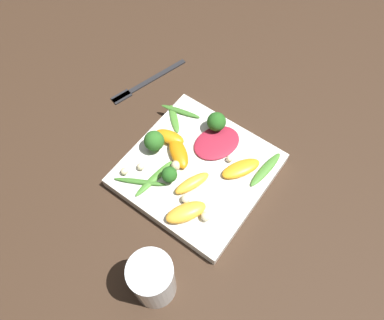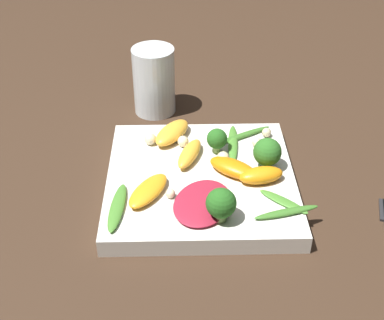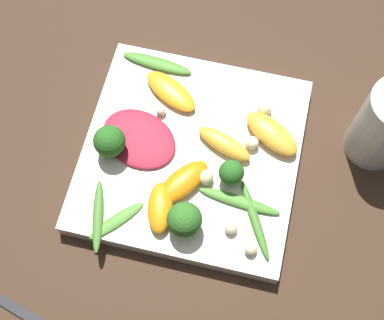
# 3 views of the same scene
# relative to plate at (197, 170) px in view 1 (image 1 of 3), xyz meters

# --- Properties ---
(ground_plane) EXTENTS (2.40, 2.40, 0.00)m
(ground_plane) POSITION_rel_plate_xyz_m (0.00, 0.00, -0.01)
(ground_plane) COLOR #382619
(plate) EXTENTS (0.25, 0.25, 0.02)m
(plate) POSITION_rel_plate_xyz_m (0.00, 0.00, 0.00)
(plate) COLOR silver
(plate) RESTS_ON ground_plane
(drinking_glass) EXTENTS (0.07, 0.07, 0.11)m
(drinking_glass) POSITION_rel_plate_xyz_m (0.07, -0.21, 0.04)
(drinking_glass) COLOR white
(drinking_glass) RESTS_ON ground_plane
(fork) EXTENTS (0.07, 0.19, 0.01)m
(fork) POSITION_rel_plate_xyz_m (-0.23, 0.11, -0.01)
(fork) COLOR #262628
(fork) RESTS_ON ground_plane
(radicchio_leaf_0) EXTENTS (0.10, 0.11, 0.01)m
(radicchio_leaf_0) POSITION_rel_plate_xyz_m (0.00, 0.06, 0.02)
(radicchio_leaf_0) COLOR maroon
(radicchio_leaf_0) RESTS_ON plate
(orange_segment_0) EXTENTS (0.07, 0.08, 0.01)m
(orange_segment_0) POSITION_rel_plate_xyz_m (0.07, 0.04, 0.02)
(orange_segment_0) COLOR orange
(orange_segment_0) RESTS_ON plate
(orange_segment_1) EXTENTS (0.08, 0.07, 0.02)m
(orange_segment_1) POSITION_rel_plate_xyz_m (-0.04, -0.00, 0.02)
(orange_segment_1) COLOR orange
(orange_segment_1) RESTS_ON plate
(orange_segment_2) EXTENTS (0.06, 0.04, 0.02)m
(orange_segment_2) POSITION_rel_plate_xyz_m (-0.08, 0.02, 0.02)
(orange_segment_2) COLOR orange
(orange_segment_2) RESTS_ON plate
(orange_segment_3) EXTENTS (0.05, 0.07, 0.02)m
(orange_segment_3) POSITION_rel_plate_xyz_m (0.01, -0.04, 0.02)
(orange_segment_3) COLOR #FCAD33
(orange_segment_3) RESTS_ON plate
(orange_segment_4) EXTENTS (0.07, 0.08, 0.02)m
(orange_segment_4) POSITION_rel_plate_xyz_m (0.04, -0.09, 0.02)
(orange_segment_4) COLOR #FCAD33
(orange_segment_4) RESTS_ON plate
(broccoli_floret_0) EXTENTS (0.03, 0.03, 0.04)m
(broccoli_floret_0) POSITION_rel_plate_xyz_m (-0.02, -0.05, 0.03)
(broccoli_floret_0) COLOR #7A9E51
(broccoli_floret_0) RESTS_ON plate
(broccoli_floret_1) EXTENTS (0.04, 0.04, 0.04)m
(broccoli_floret_1) POSITION_rel_plate_xyz_m (-0.02, 0.09, 0.04)
(broccoli_floret_1) COLOR #7A9E51
(broccoli_floret_1) RESTS_ON plate
(broccoli_floret_2) EXTENTS (0.04, 0.04, 0.04)m
(broccoli_floret_2) POSITION_rel_plate_xyz_m (-0.09, -0.01, 0.04)
(broccoli_floret_2) COLOR #84AD5B
(broccoli_floret_2) RESTS_ON plate
(arugula_sprig_0) EXTENTS (0.08, 0.03, 0.01)m
(arugula_sprig_0) POSITION_rel_plate_xyz_m (-0.10, 0.08, 0.02)
(arugula_sprig_0) COLOR #3D7528
(arugula_sprig_0) RESTS_ON plate
(arugula_sprig_1) EXTENTS (0.02, 0.10, 0.01)m
(arugula_sprig_1) POSITION_rel_plate_xyz_m (-0.05, -0.07, 0.02)
(arugula_sprig_1) COLOR #47842D
(arugula_sprig_1) RESTS_ON plate
(arugula_sprig_2) EXTENTS (0.03, 0.09, 0.01)m
(arugula_sprig_2) POSITION_rel_plate_xyz_m (0.11, 0.07, 0.02)
(arugula_sprig_2) COLOR #47842D
(arugula_sprig_2) RESTS_ON plate
(arugula_sprig_3) EXTENTS (0.09, 0.05, 0.01)m
(arugula_sprig_3) POSITION_rel_plate_xyz_m (-0.07, -0.09, 0.02)
(arugula_sprig_3) COLOR #3D7528
(arugula_sprig_3) RESTS_ON plate
(arugula_sprig_4) EXTENTS (0.06, 0.06, 0.00)m
(arugula_sprig_4) POSITION_rel_plate_xyz_m (-0.10, 0.06, 0.01)
(arugula_sprig_4) COLOR #47842D
(arugula_sprig_4) RESTS_ON plate
(macadamia_nut_0) EXTENTS (0.01, 0.01, 0.01)m
(macadamia_nut_0) POSITION_rel_plate_xyz_m (-0.08, -0.06, 0.02)
(macadamia_nut_0) COLOR beige
(macadamia_nut_0) RESTS_ON plate
(macadamia_nut_1) EXTENTS (0.02, 0.02, 0.02)m
(macadamia_nut_1) POSITION_rel_plate_xyz_m (0.07, -0.07, 0.02)
(macadamia_nut_1) COLOR beige
(macadamia_nut_1) RESTS_ON plate
(macadamia_nut_2) EXTENTS (0.02, 0.02, 0.02)m
(macadamia_nut_2) POSITION_rel_plate_xyz_m (-0.03, -0.02, 0.02)
(macadamia_nut_2) COLOR beige
(macadamia_nut_2) RESTS_ON plate
(macadamia_nut_3) EXTENTS (0.01, 0.01, 0.01)m
(macadamia_nut_3) POSITION_rel_plate_xyz_m (0.04, 0.05, 0.02)
(macadamia_nut_3) COLOR beige
(macadamia_nut_3) RESTS_ON plate
(macadamia_nut_4) EXTENTS (0.02, 0.02, 0.02)m
(macadamia_nut_4) POSITION_rel_plate_xyz_m (0.02, -0.07, 0.02)
(macadamia_nut_4) COLOR beige
(macadamia_nut_4) RESTS_ON plate
(macadamia_nut_5) EXTENTS (0.01, 0.01, 0.01)m
(macadamia_nut_5) POSITION_rel_plate_xyz_m (-0.10, -0.09, 0.02)
(macadamia_nut_5) COLOR beige
(macadamia_nut_5) RESTS_ON plate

